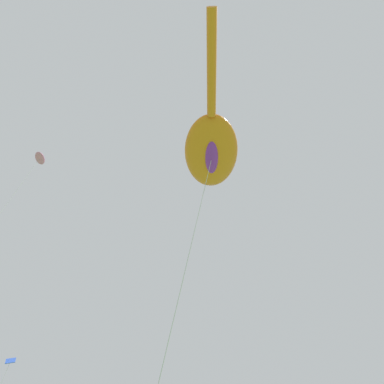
% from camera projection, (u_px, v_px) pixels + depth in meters
% --- Properties ---
extents(big_show_kite, '(8.17, 6.39, 15.13)m').
position_uv_depth(big_show_kite, '(211.00, 149.00, 14.65)').
color(big_show_kite, orange).
rests_on(big_show_kite, ground).
extents(small_kite_diamond_red, '(1.52, 1.53, 11.44)m').
position_uv_depth(small_kite_diamond_red, '(6.00, 372.00, 22.12)').
color(small_kite_diamond_red, blue).
rests_on(small_kite_diamond_red, ground).
extents(small_kite_bird_shape, '(1.42, 2.48, 19.13)m').
position_uv_depth(small_kite_bird_shape, '(38.00, 161.00, 20.03)').
color(small_kite_bird_shape, pink).
rests_on(small_kite_bird_shape, ground).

